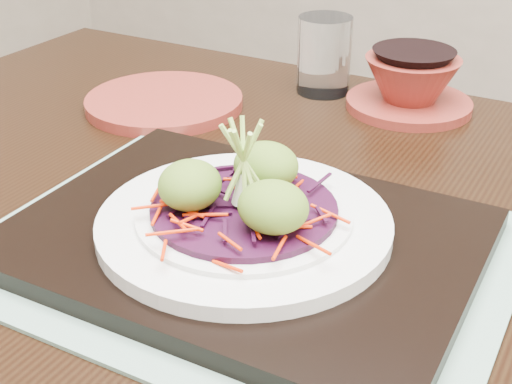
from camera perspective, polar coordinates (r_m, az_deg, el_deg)
The scene contains 11 objects.
dining_table at distance 0.69m, azimuth 2.38°, elevation -8.69°, with size 1.16×0.79×0.72m.
placemat at distance 0.59m, azimuth -0.93°, elevation -4.59°, with size 0.42×0.33×0.00m, color gray.
serving_tray at distance 0.58m, azimuth -0.94°, elevation -3.76°, with size 0.37×0.27×0.02m, color black.
white_plate at distance 0.57m, azimuth -0.95°, elevation -2.39°, with size 0.24×0.24×0.02m.
cabbage_bed at distance 0.57m, azimuth -0.96°, elevation -1.35°, with size 0.15×0.15×0.01m, color #300924.
carrot_julienne at distance 0.56m, azimuth -0.97°, elevation -0.71°, with size 0.18×0.18×0.01m, color red, non-canonical shape.
guacamole_scoops at distance 0.56m, azimuth -1.01°, elevation 0.51°, with size 0.13×0.12×0.04m.
scallion_garnish at distance 0.55m, azimuth -0.99°, elevation 2.21°, with size 0.05×0.05×0.08m, color #A4CF52, non-canonical shape.
terracotta_side_plate at distance 0.88m, azimuth -7.36°, elevation 7.16°, with size 0.19×0.19×0.01m, color maroon.
water_glass at distance 0.91m, azimuth 5.47°, elevation 10.85°, with size 0.07×0.07×0.10m, color white.
terracotta_bowl_set at distance 0.88m, azimuth 12.26°, elevation 8.28°, with size 0.18×0.18×0.06m.
Camera 1 is at (0.15, -0.44, 1.04)m, focal length 50.00 mm.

